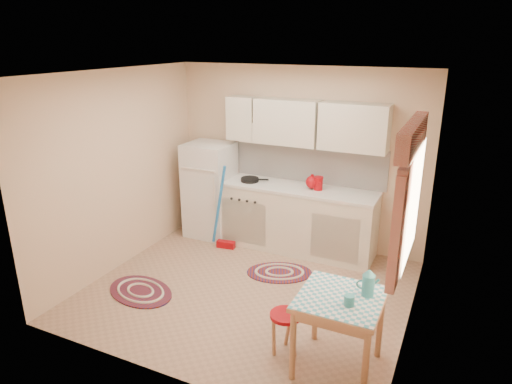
# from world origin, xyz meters

# --- Properties ---
(room_shell) EXTENTS (3.64, 3.60, 2.52)m
(room_shell) POSITION_xyz_m (0.16, 0.24, 1.60)
(room_shell) COLOR tan
(room_shell) RESTS_ON ground
(fridge) EXTENTS (0.65, 0.60, 1.40)m
(fridge) POSITION_xyz_m (-1.24, 1.25, 0.70)
(fridge) COLOR white
(fridge) RESTS_ON ground
(broom) EXTENTS (0.29, 0.16, 1.20)m
(broom) POSITION_xyz_m (-0.80, 0.90, 0.60)
(broom) COLOR blue
(broom) RESTS_ON ground
(base_cabinets) EXTENTS (2.25, 0.60, 0.88)m
(base_cabinets) POSITION_xyz_m (0.07, 1.30, 0.44)
(base_cabinets) COLOR beige
(base_cabinets) RESTS_ON ground
(countertop) EXTENTS (2.27, 0.62, 0.04)m
(countertop) POSITION_xyz_m (0.07, 1.30, 0.90)
(countertop) COLOR silver
(countertop) RESTS_ON base_cabinets
(frying_pan) EXTENTS (0.33, 0.33, 0.05)m
(frying_pan) POSITION_xyz_m (-0.58, 1.25, 0.94)
(frying_pan) COLOR black
(frying_pan) RESTS_ON countertop
(red_kettle) EXTENTS (0.24, 0.23, 0.19)m
(red_kettle) POSITION_xyz_m (0.32, 1.30, 1.02)
(red_kettle) COLOR #9B050C
(red_kettle) RESTS_ON countertop
(red_canister) EXTENTS (0.14, 0.14, 0.16)m
(red_canister) POSITION_xyz_m (0.40, 1.30, 1.00)
(red_canister) COLOR #9B050C
(red_canister) RESTS_ON countertop
(table) EXTENTS (0.72, 0.72, 0.72)m
(table) POSITION_xyz_m (1.31, -0.85, 0.36)
(table) COLOR tan
(table) RESTS_ON ground
(stool) EXTENTS (0.32, 0.32, 0.42)m
(stool) POSITION_xyz_m (0.81, -0.86, 0.21)
(stool) COLOR #9B050C
(stool) RESTS_ON ground
(coffee_pot) EXTENTS (0.16, 0.14, 0.27)m
(coffee_pot) POSITION_xyz_m (1.51, -0.73, 0.85)
(coffee_pot) COLOR teal
(coffee_pot) RESTS_ON table
(mug) EXTENTS (0.10, 0.10, 0.10)m
(mug) POSITION_xyz_m (1.40, -0.95, 0.77)
(mug) COLOR teal
(mug) RESTS_ON table
(rug_center) EXTENTS (0.98, 0.84, 0.02)m
(rug_center) POSITION_xyz_m (0.18, 0.54, 0.01)
(rug_center) COLOR maroon
(rug_center) RESTS_ON ground
(rug_left) EXTENTS (1.02, 0.81, 0.02)m
(rug_left) POSITION_xyz_m (-1.13, -0.58, 0.01)
(rug_left) COLOR maroon
(rug_left) RESTS_ON ground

